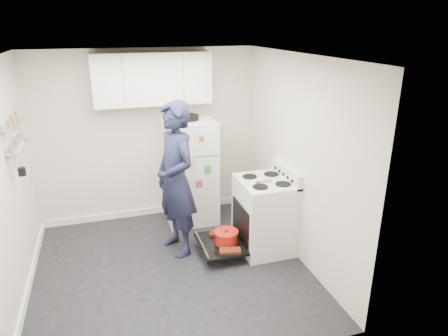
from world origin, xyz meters
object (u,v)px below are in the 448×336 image
object	(u,v)px
refrigerator	(190,171)
open_oven_door	(223,240)
electric_range	(264,215)
person	(176,180)

from	to	relation	value
refrigerator	open_oven_door	bearing A→B (deg)	-81.16
electric_range	open_oven_door	world-z (taller)	electric_range
electric_range	open_oven_door	xyz separation A→B (m)	(-0.55, -0.01, -0.27)
open_oven_door	person	size ratio (longest dim) A/B	0.36
refrigerator	person	distance (m)	0.92
open_oven_door	refrigerator	distance (m)	1.26
refrigerator	person	size ratio (longest dim) A/B	0.81
open_oven_door	refrigerator	size ratio (longest dim) A/B	0.44
open_oven_door	person	xyz separation A→B (m)	(-0.53, 0.28, 0.79)
electric_range	open_oven_door	bearing A→B (deg)	-179.26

